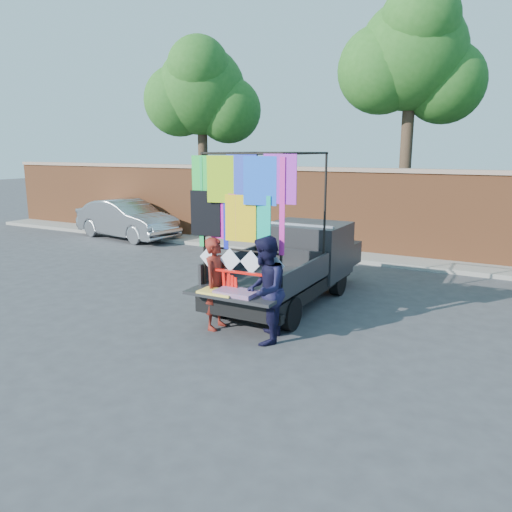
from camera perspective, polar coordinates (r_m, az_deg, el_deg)
The scene contains 10 objects.
ground at distance 9.37m, azimuth -1.47°, elevation -7.53°, with size 90.00×90.00×0.00m, color #38383A.
brick_wall at distance 15.39m, azimuth 11.76°, elevation 5.06°, with size 30.00×0.45×2.61m.
curb at distance 14.93m, azimuth 10.76°, elevation -0.03°, with size 30.00×1.20×0.12m, color gray.
tree_left at distance 19.26m, azimuth -6.33°, elevation 17.91°, with size 4.20×3.30×7.05m.
tree_mid at distance 16.31m, azimuth 17.37°, elevation 20.59°, with size 4.20×3.30×7.73m.
pickup_truck at distance 10.74m, azimuth 4.80°, elevation -0.64°, with size 1.96×4.92×3.10m.
sedan at distance 18.50m, azimuth -14.54°, elevation 4.10°, with size 1.47×4.20×1.38m, color #A8AAB0.
woman at distance 8.84m, azimuth -4.56°, elevation -3.16°, with size 0.60×0.39×1.65m, color maroon.
man at distance 8.17m, azimuth 1.01°, elevation -3.92°, with size 0.87×0.68×1.78m, color black.
streamer_bundle at distance 8.52m, azimuth -2.53°, elevation -3.06°, with size 0.94×0.09×0.65m.
Camera 1 is at (4.45, -7.62, 3.15)m, focal length 35.00 mm.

